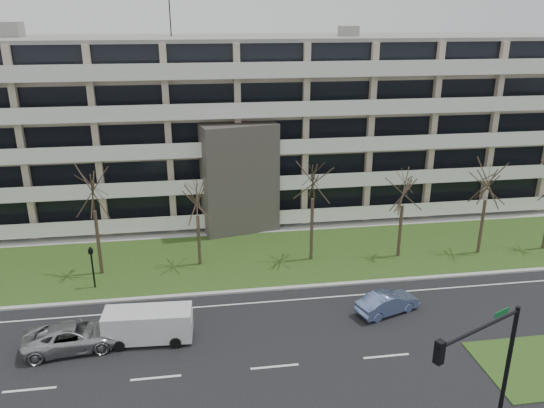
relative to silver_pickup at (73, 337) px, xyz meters
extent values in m
plane|color=black|center=(10.53, -3.24, -0.71)|extent=(160.00, 160.00, 0.00)
cube|color=#2C4517|center=(10.53, 9.76, -0.68)|extent=(90.00, 10.00, 0.06)
cube|color=#B2B2AD|center=(10.53, 4.76, -0.65)|extent=(90.00, 0.35, 0.12)
cube|color=#B2B2AD|center=(10.53, 15.26, -0.67)|extent=(90.00, 2.00, 0.08)
cube|color=white|center=(10.53, 3.26, -0.71)|extent=(90.00, 0.12, 0.01)
cube|color=#BDAA93|center=(10.53, 22.26, 6.79)|extent=(60.00, 12.00, 15.00)
cube|color=gray|center=(10.53, 22.26, 14.44)|extent=(60.50, 12.50, 0.30)
cube|color=#4C4742|center=(10.53, 15.26, 3.79)|extent=(6.39, 3.69, 9.00)
cube|color=black|center=(10.53, 15.06, 1.29)|extent=(4.92, 1.19, 3.50)
cube|color=gray|center=(-7.47, 22.26, 15.19)|extent=(2.00, 2.00, 1.20)
cylinder|color=black|center=(5.53, 22.26, 16.29)|extent=(0.10, 0.10, 3.50)
cube|color=black|center=(10.53, 16.24, 1.39)|extent=(58.00, 0.10, 1.80)
cube|color=white|center=(10.53, 15.56, -0.11)|extent=(58.00, 1.40, 0.22)
cube|color=white|center=(10.53, 14.91, 0.49)|extent=(58.00, 0.08, 1.00)
cube|color=black|center=(10.53, 16.24, 4.39)|extent=(58.00, 0.10, 1.80)
cube|color=white|center=(10.53, 15.56, 2.89)|extent=(58.00, 1.40, 0.22)
cube|color=white|center=(10.53, 14.91, 3.49)|extent=(58.00, 0.08, 1.00)
cube|color=black|center=(10.53, 16.24, 7.39)|extent=(58.00, 0.10, 1.80)
cube|color=white|center=(10.53, 15.56, 5.89)|extent=(58.00, 1.40, 0.22)
cube|color=white|center=(10.53, 14.91, 6.49)|extent=(58.00, 0.08, 1.00)
cube|color=black|center=(10.53, 16.24, 10.39)|extent=(58.00, 0.10, 1.80)
cube|color=white|center=(10.53, 15.56, 8.89)|extent=(58.00, 1.40, 0.22)
cube|color=white|center=(10.53, 14.91, 9.49)|extent=(58.00, 0.08, 1.00)
cube|color=black|center=(10.53, 16.24, 13.39)|extent=(58.00, 0.10, 1.80)
cube|color=white|center=(10.53, 15.56, 11.89)|extent=(58.00, 1.40, 0.22)
cube|color=white|center=(10.53, 14.91, 12.49)|extent=(58.00, 0.08, 1.00)
imported|color=#A6A9AD|center=(0.00, 0.00, 0.00)|extent=(5.38, 2.99, 1.42)
imported|color=#6A7FB8|center=(18.08, 0.97, -0.05)|extent=(4.24, 2.66, 1.32)
cube|color=silver|center=(4.00, 0.15, 0.30)|extent=(4.85, 2.01, 1.68)
cube|color=black|center=(4.00, 0.15, 0.79)|extent=(4.49, 1.86, 0.62)
cube|color=silver|center=(6.25, 0.04, 0.17)|extent=(0.40, 1.69, 1.06)
cylinder|color=black|center=(2.46, -0.65, -0.40)|extent=(0.63, 0.25, 0.62)
cylinder|color=black|center=(2.55, 1.11, -0.40)|extent=(0.63, 0.25, 0.62)
cylinder|color=black|center=(5.45, -0.81, -0.40)|extent=(0.63, 0.25, 0.62)
cylinder|color=black|center=(5.54, 0.96, -0.40)|extent=(0.63, 0.25, 0.62)
cylinder|color=black|center=(19.92, -8.35, 2.14)|extent=(0.19, 0.19, 5.71)
cylinder|color=black|center=(17.67, -9.38, 4.81)|extent=(4.56, 2.16, 0.13)
cube|color=black|center=(15.59, -10.32, 4.62)|extent=(0.40, 0.40, 0.95)
sphere|color=red|center=(15.59, -10.32, 4.92)|extent=(0.19, 0.19, 0.19)
sphere|color=orange|center=(15.59, -10.32, 4.62)|extent=(0.19, 0.19, 0.19)
sphere|color=green|center=(15.59, -10.32, 4.31)|extent=(0.19, 0.19, 0.19)
cube|color=#0C5926|center=(18.88, -8.83, 5.09)|extent=(0.80, 0.39, 0.24)
cylinder|color=black|center=(0.03, 6.74, 0.77)|extent=(0.12, 0.12, 2.97)
cube|color=black|center=(0.03, 6.74, 1.96)|extent=(0.28, 0.22, 0.32)
sphere|color=red|center=(0.03, 6.74, 1.96)|extent=(0.14, 0.14, 0.14)
cylinder|color=#382B21|center=(0.17, 8.80, 1.63)|extent=(0.24, 0.24, 4.68)
cylinder|color=#382B21|center=(6.98, 9.19, 1.18)|extent=(0.24, 0.24, 3.78)
cylinder|color=#382B21|center=(15.11, 8.84, 1.67)|extent=(0.24, 0.24, 4.77)
cylinder|color=#382B21|center=(21.67, 8.40, 1.30)|extent=(0.24, 0.24, 4.03)
cylinder|color=#382B21|center=(27.89, 8.07, 1.41)|extent=(0.24, 0.24, 4.25)
camera|label=1|loc=(7.01, -25.77, 16.41)|focal=35.00mm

